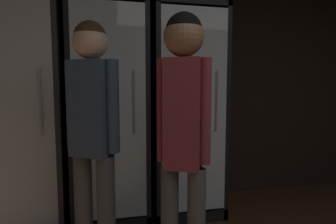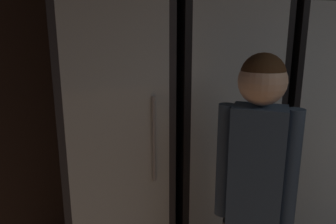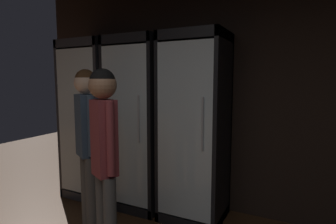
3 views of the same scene
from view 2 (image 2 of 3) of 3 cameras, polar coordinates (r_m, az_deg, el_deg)
name	(u,v)px [view 2 (image 2 of 3)]	position (r m, az deg, el deg)	size (l,w,h in m)	color
cooler_far_left	(117,142)	(2.13, -9.26, -5.43)	(0.65, 0.61, 1.98)	#2B2B30
cooler_left	(216,135)	(2.26, 8.74, -4.20)	(0.65, 0.61, 1.98)	black
cooler_center	(303,129)	(2.58, 23.41, -2.82)	(0.65, 0.61, 1.98)	black
shopper_far	(255,188)	(1.56, 15.51, -13.16)	(0.33, 0.27, 1.59)	#4C4C4C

